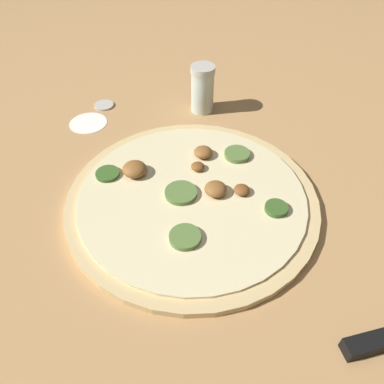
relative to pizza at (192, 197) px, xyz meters
name	(u,v)px	position (x,y,z in m)	size (l,w,h in m)	color
ground_plane	(192,202)	(0.00, 0.00, -0.01)	(3.00, 3.00, 0.00)	tan
pizza	(192,197)	(0.00, 0.00, 0.00)	(0.38, 0.38, 0.03)	#D6B77A
spice_jar	(202,89)	(-0.18, 0.19, 0.04)	(0.05, 0.05, 0.09)	silver
loose_cap	(104,104)	(-0.32, 0.05, 0.00)	(0.04, 0.04, 0.01)	beige
flour_patch	(88,123)	(-0.29, -0.01, -0.01)	(0.07, 0.07, 0.00)	white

